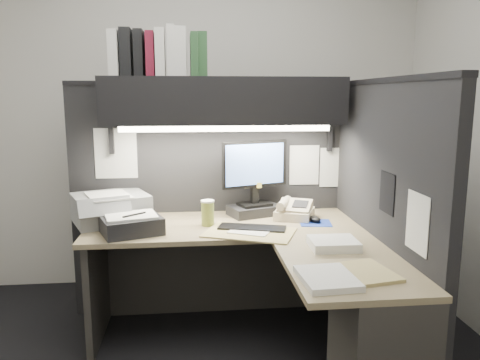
{
  "coord_description": "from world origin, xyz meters",
  "views": [
    {
      "loc": [
        -0.09,
        -2.31,
        1.53
      ],
      "look_at": [
        0.2,
        0.51,
        1.02
      ],
      "focal_mm": 35.0,
      "sensor_mm": 36.0,
      "label": 1
    }
  ],
  "objects_px": {
    "desk": "(291,302)",
    "overhead_shelf": "(224,101)",
    "notebook_stack": "(131,225)",
    "keyboard": "(252,228)",
    "coffee_cup": "(208,214)",
    "telephone": "(294,211)",
    "monitor": "(255,186)",
    "printer": "(111,208)"
  },
  "relations": [
    {
      "from": "monitor",
      "to": "notebook_stack",
      "type": "bearing_deg",
      "value": -176.22
    },
    {
      "from": "coffee_cup",
      "to": "printer",
      "type": "distance_m",
      "value": 0.64
    },
    {
      "from": "desk",
      "to": "coffee_cup",
      "type": "relative_size",
      "value": 11.27
    },
    {
      "from": "telephone",
      "to": "coffee_cup",
      "type": "bearing_deg",
      "value": -143.99
    },
    {
      "from": "notebook_stack",
      "to": "telephone",
      "type": "bearing_deg",
      "value": 13.19
    },
    {
      "from": "overhead_shelf",
      "to": "notebook_stack",
      "type": "relative_size",
      "value": 4.65
    },
    {
      "from": "keyboard",
      "to": "coffee_cup",
      "type": "distance_m",
      "value": 0.3
    },
    {
      "from": "printer",
      "to": "keyboard",
      "type": "bearing_deg",
      "value": -40.6
    },
    {
      "from": "telephone",
      "to": "coffee_cup",
      "type": "relative_size",
      "value": 1.61
    },
    {
      "from": "coffee_cup",
      "to": "desk",
      "type": "bearing_deg",
      "value": -51.82
    },
    {
      "from": "coffee_cup",
      "to": "monitor",
      "type": "bearing_deg",
      "value": 34.65
    },
    {
      "from": "overhead_shelf",
      "to": "keyboard",
      "type": "relative_size",
      "value": 3.82
    },
    {
      "from": "monitor",
      "to": "printer",
      "type": "xyz_separation_m",
      "value": [
        -0.95,
        -0.07,
        -0.11
      ]
    },
    {
      "from": "monitor",
      "to": "printer",
      "type": "bearing_deg",
      "value": 163.91
    },
    {
      "from": "desk",
      "to": "telephone",
      "type": "relative_size",
      "value": 6.98
    },
    {
      "from": "telephone",
      "to": "coffee_cup",
      "type": "distance_m",
      "value": 0.59
    },
    {
      "from": "monitor",
      "to": "desk",
      "type": "bearing_deg",
      "value": -102.88
    },
    {
      "from": "desk",
      "to": "coffee_cup",
      "type": "distance_m",
      "value": 0.78
    },
    {
      "from": "monitor",
      "to": "keyboard",
      "type": "bearing_deg",
      "value": -120.11
    },
    {
      "from": "coffee_cup",
      "to": "notebook_stack",
      "type": "bearing_deg",
      "value": -165.21
    },
    {
      "from": "keyboard",
      "to": "notebook_stack",
      "type": "relative_size",
      "value": 1.22
    },
    {
      "from": "coffee_cup",
      "to": "notebook_stack",
      "type": "distance_m",
      "value": 0.47
    },
    {
      "from": "keyboard",
      "to": "coffee_cup",
      "type": "relative_size",
      "value": 2.69
    },
    {
      "from": "overhead_shelf",
      "to": "keyboard",
      "type": "height_order",
      "value": "overhead_shelf"
    },
    {
      "from": "monitor",
      "to": "notebook_stack",
      "type": "relative_size",
      "value": 1.52
    },
    {
      "from": "overhead_shelf",
      "to": "printer",
      "type": "bearing_deg",
      "value": -175.91
    },
    {
      "from": "overhead_shelf",
      "to": "telephone",
      "type": "bearing_deg",
      "value": -11.16
    },
    {
      "from": "coffee_cup",
      "to": "overhead_shelf",
      "type": "bearing_deg",
      "value": 59.93
    },
    {
      "from": "coffee_cup",
      "to": "notebook_stack",
      "type": "xyz_separation_m",
      "value": [
        -0.46,
        -0.12,
        -0.03
      ]
    },
    {
      "from": "desk",
      "to": "overhead_shelf",
      "type": "distance_m",
      "value": 1.33
    },
    {
      "from": "telephone",
      "to": "overhead_shelf",
      "type": "bearing_deg",
      "value": -167.06
    },
    {
      "from": "desk",
      "to": "notebook_stack",
      "type": "relative_size",
      "value": 5.1
    },
    {
      "from": "monitor",
      "to": "telephone",
      "type": "xyz_separation_m",
      "value": [
        0.25,
        -0.1,
        -0.15
      ]
    },
    {
      "from": "telephone",
      "to": "notebook_stack",
      "type": "xyz_separation_m",
      "value": [
        -1.04,
        -0.24,
        0.0
      ]
    },
    {
      "from": "printer",
      "to": "notebook_stack",
      "type": "xyz_separation_m",
      "value": [
        0.16,
        -0.28,
        -0.04
      ]
    },
    {
      "from": "keyboard",
      "to": "notebook_stack",
      "type": "height_order",
      "value": "notebook_stack"
    },
    {
      "from": "notebook_stack",
      "to": "keyboard",
      "type": "bearing_deg",
      "value": -0.56
    },
    {
      "from": "desk",
      "to": "coffee_cup",
      "type": "xyz_separation_m",
      "value": [
        -0.42,
        0.54,
        0.36
      ]
    },
    {
      "from": "desk",
      "to": "keyboard",
      "type": "height_order",
      "value": "keyboard"
    },
    {
      "from": "printer",
      "to": "notebook_stack",
      "type": "distance_m",
      "value": 0.33
    },
    {
      "from": "overhead_shelf",
      "to": "keyboard",
      "type": "bearing_deg",
      "value": -67.45
    },
    {
      "from": "telephone",
      "to": "printer",
      "type": "distance_m",
      "value": 1.2
    }
  ]
}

